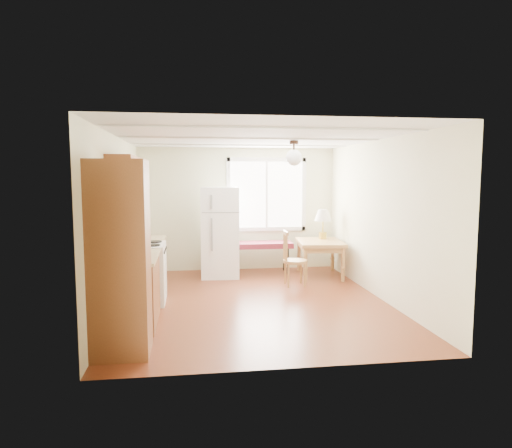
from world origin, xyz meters
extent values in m
cube|color=#521F11|center=(0.00, 0.00, 0.00)|extent=(4.60, 5.60, 0.12)
cube|color=white|center=(0.00, 0.00, 2.50)|extent=(4.60, 5.60, 0.12)
cube|color=#F0F0C0|center=(0.00, 2.50, 1.25)|extent=(4.60, 0.10, 2.50)
cube|color=#F0F0C0|center=(0.00, -2.50, 1.25)|extent=(4.60, 0.10, 2.50)
cube|color=#F0F0C0|center=(-2.00, 0.00, 1.25)|extent=(0.10, 5.60, 2.50)
cube|color=#F0F0C0|center=(2.00, 0.00, 1.25)|extent=(0.10, 5.60, 2.50)
cube|color=brown|center=(-1.70, -1.85, 1.05)|extent=(0.60, 0.60, 2.10)
cube|color=brown|center=(-1.70, -0.85, 0.43)|extent=(0.60, 1.10, 0.86)
cube|color=tan|center=(-1.69, -0.85, 0.88)|extent=(0.62, 1.14, 0.04)
cube|color=white|center=(-1.68, 0.20, 0.45)|extent=(0.65, 0.76, 0.90)
cube|color=brown|center=(-1.70, 0.95, 0.43)|extent=(0.60, 0.60, 0.86)
cube|color=brown|center=(-1.83, -0.15, 1.85)|extent=(0.33, 1.60, 0.70)
cube|color=white|center=(0.60, 2.48, 1.55)|extent=(1.50, 0.02, 1.35)
cylinder|color=black|center=(0.70, 0.40, 2.46)|extent=(0.14, 0.14, 0.06)
cylinder|color=black|center=(0.70, 0.40, 2.36)|extent=(0.03, 0.03, 0.16)
sphere|color=white|center=(0.70, 0.40, 2.22)|extent=(0.26, 0.26, 0.26)
cube|color=white|center=(-0.40, 1.87, 0.86)|extent=(0.75, 0.75, 1.72)
cube|color=gray|center=(-0.40, 1.51, 1.26)|extent=(0.71, 0.02, 0.02)
cube|color=gray|center=(-0.58, 1.50, 1.03)|extent=(0.03, 0.03, 1.03)
cube|color=maroon|center=(0.36, 2.04, 0.57)|extent=(1.36, 0.53, 0.10)
cylinder|color=black|center=(-0.21, 1.85, 0.26)|extent=(0.04, 0.04, 0.52)
cylinder|color=black|center=(0.93, 1.85, 0.26)|extent=(0.04, 0.04, 0.52)
cylinder|color=black|center=(-0.21, 2.23, 0.26)|extent=(0.04, 0.04, 0.52)
cylinder|color=black|center=(0.93, 2.23, 0.26)|extent=(0.04, 0.04, 0.52)
cube|color=olive|center=(1.50, 1.60, 0.66)|extent=(0.94, 1.19, 0.06)
cube|color=olive|center=(1.50, 1.60, 0.58)|extent=(0.83, 1.08, 0.10)
cylinder|color=olive|center=(1.11, 1.16, 0.32)|extent=(0.07, 0.07, 0.63)
cylinder|color=olive|center=(1.79, 1.08, 0.32)|extent=(0.07, 0.07, 0.63)
cylinder|color=olive|center=(1.21, 2.12, 0.32)|extent=(0.07, 0.07, 0.63)
cylinder|color=olive|center=(1.89, 2.04, 0.32)|extent=(0.07, 0.07, 0.63)
cylinder|color=olive|center=(0.86, 0.93, 0.43)|extent=(0.42, 0.42, 0.05)
cylinder|color=olive|center=(0.71, 0.79, 0.22)|extent=(0.04, 0.04, 0.43)
cylinder|color=olive|center=(1.00, 0.78, 0.22)|extent=(0.04, 0.04, 0.43)
cylinder|color=olive|center=(0.71, 1.08, 0.22)|extent=(0.04, 0.04, 0.43)
cylinder|color=olive|center=(1.00, 1.07, 0.22)|extent=(0.04, 0.04, 0.43)
cylinder|color=gold|center=(1.63, 1.86, 0.76)|extent=(0.16, 0.16, 0.13)
cylinder|color=gold|center=(1.63, 1.86, 0.94)|extent=(0.03, 0.03, 0.22)
cone|color=silver|center=(1.63, 1.86, 1.16)|extent=(0.34, 0.34, 0.22)
cube|color=black|center=(-1.72, -1.04, 0.94)|extent=(0.17, 0.20, 0.07)
cube|color=black|center=(-1.72, -1.12, 1.10)|extent=(0.17, 0.06, 0.26)
cylinder|color=black|center=(-1.72, -0.99, 1.03)|extent=(0.13, 0.13, 0.11)
cylinder|color=red|center=(-1.79, -0.95, 0.98)|extent=(0.11, 0.11, 0.16)
sphere|color=red|center=(-1.79, -0.95, 1.09)|extent=(0.06, 0.06, 0.06)
camera|label=1|loc=(-0.93, -6.81, 1.93)|focal=32.00mm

